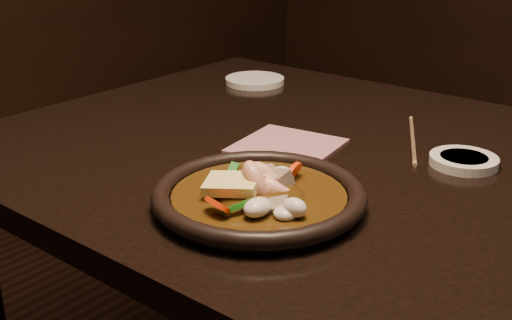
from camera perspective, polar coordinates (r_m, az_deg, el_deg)
The scene contains 7 objects.
table at distance 1.01m, azimuth 16.70°, elevation -6.07°, with size 1.60×0.90×0.75m.
plate at distance 0.86m, azimuth 0.27°, elevation -3.27°, with size 0.29×0.29×0.03m.
stirfry at distance 0.85m, azimuth 0.34°, elevation -2.89°, with size 0.18×0.19×0.07m.
soy_dish at distance 1.05m, azimuth 17.98°, elevation -0.06°, with size 0.10×0.10×0.01m, color silver.
saucer_left at distance 1.47m, azimuth -0.11°, elevation 7.08°, with size 0.13×0.13×0.01m, color silver.
chopsticks at distance 1.13m, azimuth 13.76°, elevation 1.80°, with size 0.12×0.22×0.01m.
napkin at distance 1.08m, azimuth 2.79°, elevation 1.28°, with size 0.16×0.16×0.00m, color #A86773.
Camera 1 is at (0.31, -0.84, 1.12)m, focal length 45.00 mm.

